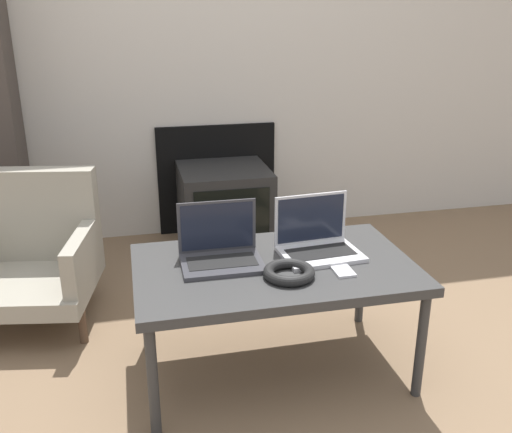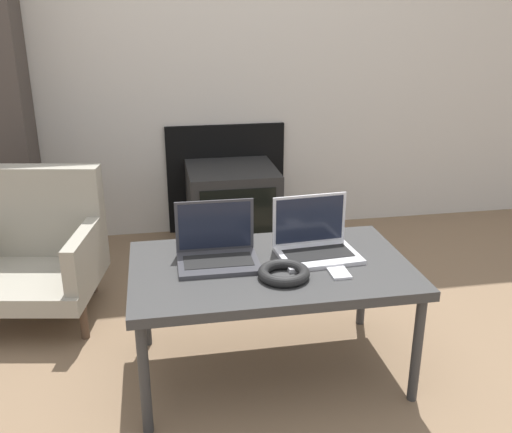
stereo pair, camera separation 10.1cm
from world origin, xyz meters
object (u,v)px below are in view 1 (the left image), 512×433
(armchair, at_px, (30,251))
(laptop_right, at_px, (317,241))
(phone, at_px, (341,269))
(headphones, at_px, (289,272))
(tv, at_px, (224,207))
(laptop_left, at_px, (220,250))

(armchair, bearing_deg, laptop_right, -17.26)
(phone, relative_size, armchair, 0.20)
(laptop_right, xyz_separation_m, headphones, (-0.16, -0.18, -0.03))
(tv, bearing_deg, phone, -82.29)
(laptop_left, height_order, tv, laptop_left)
(headphones, distance_m, tv, 1.41)
(headphones, xyz_separation_m, phone, (0.20, 0.01, -0.01))
(laptop_left, relative_size, laptop_right, 0.96)
(headphones, distance_m, armchair, 1.26)
(headphones, relative_size, tv, 0.36)
(phone, height_order, tv, tv)
(laptop_left, bearing_deg, tv, 80.17)
(laptop_right, relative_size, armchair, 0.47)
(laptop_right, bearing_deg, tv, 92.59)
(laptop_right, bearing_deg, laptop_left, 175.43)
(headphones, relative_size, armchair, 0.28)
(laptop_left, distance_m, phone, 0.45)
(headphones, bearing_deg, phone, 3.57)
(laptop_right, relative_size, phone, 2.34)
(laptop_left, bearing_deg, phone, -22.06)
(tv, xyz_separation_m, armchair, (-0.99, -0.61, 0.08))
(headphones, bearing_deg, armchair, 141.41)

